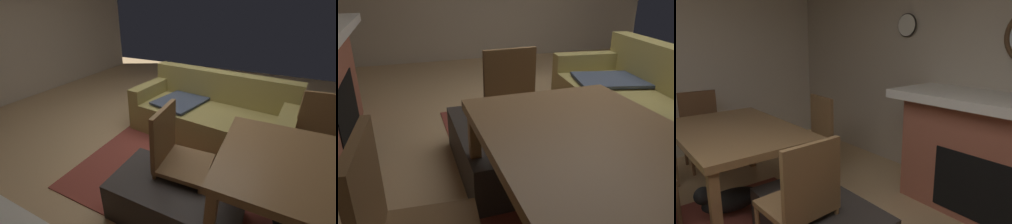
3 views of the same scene
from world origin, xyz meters
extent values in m
plane|color=tan|center=(0.00, 0.00, 0.00)|extent=(8.03, 8.03, 0.00)
cube|color=#B7A893|center=(-3.34, 0.00, 1.39)|extent=(0.12, 6.35, 2.78)
cube|color=brown|center=(0.57, -0.47, 0.01)|extent=(2.60, 2.00, 0.01)
cube|color=#9E8E4C|center=(0.40, 0.24, 0.21)|extent=(2.18, 1.18, 0.42)
cube|color=#9E8E4C|center=(0.45, 0.61, 0.63)|extent=(2.09, 0.45, 0.43)
cube|color=#9E8E4C|center=(1.34, 0.13, 0.52)|extent=(0.29, 0.95, 0.20)
cube|color=#9E8E4C|center=(-0.54, 0.36, 0.52)|extent=(0.29, 0.95, 0.20)
cube|color=#3D475B|center=(-0.01, 0.29, 0.45)|extent=(0.74, 0.91, 0.03)
cube|color=#2D2826|center=(0.57, -1.18, 0.18)|extent=(1.09, 0.60, 0.37)
cube|color=black|center=(0.71, -1.09, 0.38)|extent=(0.11, 0.17, 0.02)
cube|color=brown|center=(0.92, -0.55, 0.34)|extent=(0.07, 0.07, 0.68)
cube|color=brown|center=(1.65, -0.19, 0.43)|extent=(0.48, 0.48, 0.04)
cube|color=brown|center=(1.63, 0.01, 0.69)|extent=(0.44, 0.08, 0.48)
cylinder|color=brown|center=(1.47, -0.41, 0.21)|extent=(0.04, 0.04, 0.41)
cylinder|color=brown|center=(1.83, 0.03, 0.21)|extent=(0.04, 0.04, 0.41)
cylinder|color=brown|center=(1.43, -0.01, 0.21)|extent=(0.04, 0.04, 0.41)
cube|color=brown|center=(0.56, -0.99, 0.43)|extent=(0.46, 0.46, 0.04)
cube|color=brown|center=(0.36, -1.00, 0.69)|extent=(0.06, 0.44, 0.48)
cylinder|color=brown|center=(0.75, -0.78, 0.21)|extent=(0.04, 0.04, 0.41)
cylinder|color=brown|center=(0.77, -1.18, 0.21)|extent=(0.04, 0.04, 0.41)
cylinder|color=brown|center=(0.35, -0.80, 0.21)|extent=(0.04, 0.04, 0.41)
cylinder|color=brown|center=(0.37, -1.20, 0.21)|extent=(0.04, 0.04, 0.41)
ellipsoid|color=black|center=(1.41, -0.82, 0.15)|extent=(0.25, 0.53, 0.20)
sphere|color=black|center=(1.44, -0.60, 0.26)|extent=(0.15, 0.15, 0.15)
camera|label=1|loc=(1.11, -2.42, 1.68)|focal=23.52mm
camera|label=2|loc=(2.68, -1.79, 1.43)|focal=33.74mm
camera|label=3|loc=(-1.12, -0.02, 1.54)|focal=32.31mm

